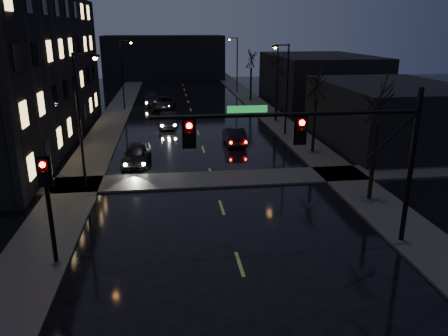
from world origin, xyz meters
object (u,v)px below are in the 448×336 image
object	(u,v)px
oncoming_car_a	(136,154)
lead_car	(234,136)
oncoming_car_d	(152,100)
oncoming_car_c	(164,103)
oncoming_car_b	(168,120)

from	to	relation	value
oncoming_car_a	lead_car	distance (m)	9.06
oncoming_car_a	oncoming_car_d	world-z (taller)	oncoming_car_a
oncoming_car_a	lead_car	bearing A→B (deg)	37.19
oncoming_car_c	oncoming_car_d	size ratio (longest dim) A/B	1.11
oncoming_car_a	lead_car	size ratio (longest dim) A/B	1.00
oncoming_car_a	oncoming_car_b	world-z (taller)	oncoming_car_a
oncoming_car_d	oncoming_car_a	bearing A→B (deg)	-97.34
oncoming_car_c	oncoming_car_a	bearing A→B (deg)	-90.53
oncoming_car_a	oncoming_car_c	xyz separation A→B (m)	(1.88, 22.22, 0.02)
oncoming_car_d	oncoming_car_b	bearing A→B (deg)	-88.06
oncoming_car_b	lead_car	world-z (taller)	oncoming_car_b
oncoming_car_b	lead_car	distance (m)	9.08
oncoming_car_a	oncoming_car_c	bearing A→B (deg)	91.13
oncoming_car_b	oncoming_car_c	size ratio (longest dim) A/B	0.80
oncoming_car_c	lead_car	world-z (taller)	oncoming_car_c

